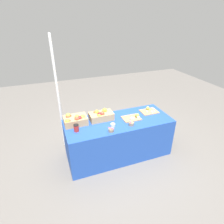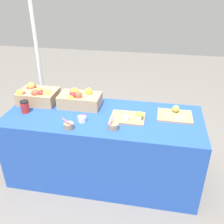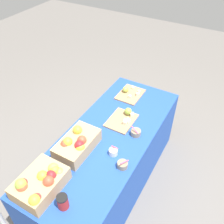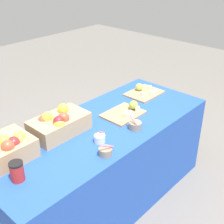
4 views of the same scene
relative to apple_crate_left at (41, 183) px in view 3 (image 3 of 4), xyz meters
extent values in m
plane|color=slate|center=(0.73, -0.15, -0.82)|extent=(10.00, 10.00, 0.00)
cube|color=#234CAD|center=(0.73, -0.15, -0.45)|extent=(1.90, 0.76, 0.74)
cube|color=tan|center=(0.00, 0.01, -0.02)|extent=(0.39, 0.29, 0.13)
sphere|color=gold|center=(-0.14, -0.08, 0.05)|extent=(0.08, 0.08, 0.08)
sphere|color=gold|center=(0.12, -0.04, 0.04)|extent=(0.08, 0.08, 0.08)
sphere|color=#99B742|center=(-0.10, 0.08, 0.06)|extent=(0.08, 0.08, 0.08)
sphere|color=#B2C64C|center=(0.13, -0.08, 0.02)|extent=(0.08, 0.08, 0.08)
sphere|color=red|center=(0.07, -0.05, 0.04)|extent=(0.08, 0.08, 0.08)
sphere|color=#D14C33|center=(-0.11, 0.06, 0.04)|extent=(0.08, 0.08, 0.08)
sphere|color=red|center=(-0.09, 0.09, 0.04)|extent=(0.08, 0.08, 0.08)
sphere|color=gold|center=(0.03, 0.00, 0.05)|extent=(0.08, 0.08, 0.08)
sphere|color=#B2332D|center=(-0.12, -0.08, 0.03)|extent=(0.08, 0.08, 0.08)
sphere|color=#B2C64C|center=(0.13, -0.02, 0.04)|extent=(0.08, 0.08, 0.08)
sphere|color=#D14C33|center=(0.02, -0.07, 0.06)|extent=(0.08, 0.08, 0.08)
cube|color=tan|center=(0.46, 0.00, -0.02)|extent=(0.42, 0.24, 0.13)
sphere|color=gold|center=(0.54, 0.04, 0.06)|extent=(0.08, 0.08, 0.08)
sphere|color=gold|center=(0.40, -0.08, 0.04)|extent=(0.08, 0.08, 0.08)
sphere|color=#D14C33|center=(0.37, 0.05, 0.04)|extent=(0.08, 0.08, 0.08)
sphere|color=gold|center=(0.39, 0.04, 0.06)|extent=(0.08, 0.08, 0.08)
sphere|color=red|center=(0.41, -0.07, 0.06)|extent=(0.08, 0.08, 0.08)
sphere|color=#D14C33|center=(0.46, -0.06, 0.06)|extent=(0.08, 0.08, 0.08)
cube|color=tan|center=(1.41, -0.05, -0.07)|extent=(0.33, 0.25, 0.02)
sphere|color=#B2C64C|center=(1.42, 0.02, -0.03)|extent=(0.07, 0.07, 0.07)
cube|color=beige|center=(1.48, -0.13, -0.05)|extent=(0.03, 0.03, 0.03)
cube|color=beige|center=(1.42, -0.14, -0.05)|extent=(0.05, 0.05, 0.03)
cube|color=beige|center=(1.35, -0.08, -0.05)|extent=(0.03, 0.03, 0.03)
cube|color=beige|center=(1.51, -0.03, -0.05)|extent=(0.04, 0.04, 0.03)
cube|color=tan|center=(0.97, -0.17, -0.07)|extent=(0.32, 0.24, 0.02)
cube|color=beige|center=(1.08, -0.23, -0.05)|extent=(0.05, 0.05, 0.04)
cube|color=beige|center=(0.98, -0.24, -0.05)|extent=(0.05, 0.05, 0.04)
cube|color=beige|center=(0.94, -0.22, -0.05)|extent=(0.04, 0.04, 0.04)
sphere|color=#99B742|center=(1.09, -0.19, -0.03)|extent=(0.07, 0.07, 0.07)
cube|color=beige|center=(0.96, -0.22, -0.05)|extent=(0.05, 0.05, 0.04)
cylinder|color=gray|center=(0.49, -0.44, -0.06)|extent=(0.09, 0.09, 0.05)
cylinder|color=#EA598C|center=(0.48, -0.45, -0.01)|extent=(0.10, 0.04, 0.05)
cylinder|color=gray|center=(0.88, -0.37, -0.06)|extent=(0.10, 0.10, 0.05)
cylinder|color=#EA598C|center=(0.86, -0.37, -0.01)|extent=(0.03, 0.09, 0.05)
cylinder|color=silver|center=(0.57, -0.30, -0.06)|extent=(0.08, 0.08, 0.05)
cylinder|color=#EA598C|center=(0.58, -0.31, -0.01)|extent=(0.04, 0.08, 0.04)
cylinder|color=red|center=(-0.03, -0.23, -0.03)|extent=(0.08, 0.08, 0.11)
cylinder|color=black|center=(-0.03, -0.23, 0.03)|extent=(0.08, 0.08, 0.01)
camera|label=1|loc=(-0.38, -2.80, 1.59)|focal=29.98mm
camera|label=2|loc=(1.21, -2.25, 1.12)|focal=40.95mm
camera|label=3|loc=(-0.64, -0.98, 1.59)|focal=39.42mm
camera|label=4|loc=(-0.67, -1.55, 1.10)|focal=48.60mm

